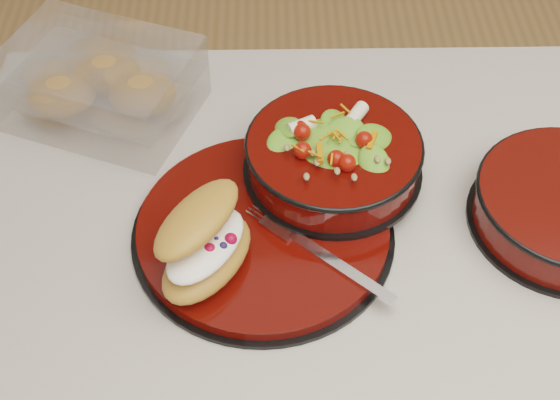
{
  "coord_description": "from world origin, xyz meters",
  "views": [
    {
      "loc": [
        -0.24,
        -0.56,
        1.61
      ],
      "look_at": [
        -0.23,
        0.04,
        0.94
      ],
      "focal_mm": 50.0,
      "sensor_mm": 36.0,
      "label": 1
    }
  ],
  "objects_px": {
    "pastry_box": "(100,84)",
    "croissant": "(206,243)",
    "salad_bowl": "(334,152)",
    "fork": "(322,254)",
    "dinner_plate": "(264,231)"
  },
  "relations": [
    {
      "from": "dinner_plate",
      "to": "fork",
      "type": "relative_size",
      "value": 2.06
    },
    {
      "from": "salad_bowl",
      "to": "pastry_box",
      "type": "height_order",
      "value": "salad_bowl"
    },
    {
      "from": "dinner_plate",
      "to": "salad_bowl",
      "type": "xyz_separation_m",
      "value": [
        0.08,
        0.08,
        0.04
      ]
    },
    {
      "from": "dinner_plate",
      "to": "salad_bowl",
      "type": "relative_size",
      "value": 1.4
    },
    {
      "from": "salad_bowl",
      "to": "fork",
      "type": "height_order",
      "value": "salad_bowl"
    },
    {
      "from": "croissant",
      "to": "fork",
      "type": "xyz_separation_m",
      "value": [
        0.13,
        0.01,
        -0.04
      ]
    },
    {
      "from": "salad_bowl",
      "to": "pastry_box",
      "type": "xyz_separation_m",
      "value": [
        -0.3,
        0.14,
        -0.01
      ]
    },
    {
      "from": "pastry_box",
      "to": "salad_bowl",
      "type": "bearing_deg",
      "value": -3.77
    },
    {
      "from": "salad_bowl",
      "to": "pastry_box",
      "type": "bearing_deg",
      "value": 154.65
    },
    {
      "from": "salad_bowl",
      "to": "croissant",
      "type": "height_order",
      "value": "salad_bowl"
    },
    {
      "from": "dinner_plate",
      "to": "salad_bowl",
      "type": "distance_m",
      "value": 0.13
    },
    {
      "from": "pastry_box",
      "to": "dinner_plate",
      "type": "bearing_deg",
      "value": -24.85
    },
    {
      "from": "salad_bowl",
      "to": "pastry_box",
      "type": "distance_m",
      "value": 0.33
    },
    {
      "from": "pastry_box",
      "to": "croissant",
      "type": "bearing_deg",
      "value": -39.7
    },
    {
      "from": "fork",
      "to": "croissant",
      "type": "bearing_deg",
      "value": 136.2
    }
  ]
}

